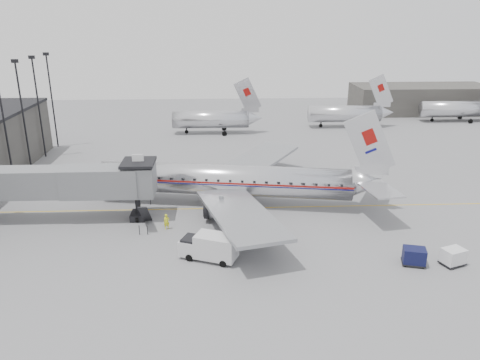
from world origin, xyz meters
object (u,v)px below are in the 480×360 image
object	(u,v)px
service_van	(209,246)
ramp_worker	(167,222)
airliner	(230,180)
baggage_cart_navy	(414,256)
baggage_cart_white	(453,256)

from	to	relation	value
service_van	ramp_worker	size ratio (longest dim) A/B	3.39
ramp_worker	service_van	bearing A→B (deg)	-71.19
airliner	service_van	distance (m)	13.33
baggage_cart_navy	baggage_cart_white	xyz separation A→B (m)	(3.41, -0.21, -0.02)
service_van	airliner	bearing A→B (deg)	101.69
service_van	baggage_cart_navy	size ratio (longest dim) A/B	2.41
airliner	ramp_worker	size ratio (longest dim) A/B	22.04
service_van	baggage_cart_white	xyz separation A→B (m)	(21.38, -2.01, -0.46)
baggage_cart_white	ramp_worker	bearing A→B (deg)	141.35
service_van	ramp_worker	xyz separation A→B (m)	(-4.46, 6.47, -0.46)
service_van	ramp_worker	distance (m)	7.87
service_van	baggage_cart_navy	bearing A→B (deg)	15.74
airliner	baggage_cart_white	bearing A→B (deg)	-28.73
airliner	baggage_cart_navy	xyz separation A→B (m)	(15.72, -14.85, -2.05)
baggage_cart_navy	ramp_worker	bearing A→B (deg)	174.51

